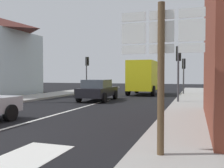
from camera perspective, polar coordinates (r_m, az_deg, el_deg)
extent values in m
plane|color=black|center=(16.65, -2.64, -4.13)|extent=(80.00, 80.00, 0.00)
cube|color=#9E9B96|center=(13.57, 18.74, -5.29)|extent=(2.93, 44.00, 0.14)
cube|color=#9E9B96|center=(18.08, -23.25, -3.58)|extent=(2.93, 44.00, 0.14)
cube|color=silver|center=(13.02, -8.97, -5.80)|extent=(0.16, 12.00, 0.01)
cube|color=silver|center=(5.87, -18.80, -15.37)|extent=(1.20, 2.20, 0.01)
cube|color=silver|center=(28.49, -21.95, -1.07)|extent=(5.33, 1.20, 0.70)
cylinder|color=black|center=(10.50, -21.79, -6.03)|extent=(0.22, 0.64, 0.64)
cube|color=black|center=(17.80, -3.14, -1.74)|extent=(1.93, 4.27, 0.60)
cube|color=#47515B|center=(17.54, -3.41, 0.09)|extent=(1.64, 2.17, 0.55)
cylinder|color=black|center=(19.38, -4.29, -2.34)|extent=(0.25, 0.65, 0.64)
cylinder|color=black|center=(18.86, 0.71, -2.45)|extent=(0.25, 0.65, 0.64)
cylinder|color=black|center=(16.88, -7.44, -2.97)|extent=(0.25, 0.65, 0.64)
cylinder|color=black|center=(16.27, -1.76, -3.14)|extent=(0.25, 0.65, 0.64)
cube|color=yellow|center=(22.83, 6.88, 1.88)|extent=(2.22, 3.71, 2.60)
cube|color=yellow|center=(25.29, 8.03, 1.19)|extent=(2.10, 1.31, 2.00)
cube|color=#47515B|center=(25.34, 8.05, 3.00)|extent=(1.76, 0.11, 0.70)
cylinder|color=black|center=(25.50, 5.56, -1.04)|extent=(0.28, 0.90, 0.90)
cylinder|color=black|center=(25.09, 10.47, -1.11)|extent=(0.28, 0.90, 0.90)
cylinder|color=black|center=(22.20, 3.59, -1.47)|extent=(0.28, 0.90, 0.90)
cylinder|color=black|center=(21.74, 9.20, -1.56)|extent=(0.28, 0.90, 0.90)
cylinder|color=brown|center=(5.19, 10.90, 0.32)|extent=(0.14, 0.14, 3.20)
cube|color=white|center=(5.49, 4.84, 14.75)|extent=(0.50, 0.03, 0.18)
cube|color=black|center=(5.50, 4.88, 14.70)|extent=(0.43, 0.01, 0.13)
cube|color=white|center=(5.42, 4.83, 11.24)|extent=(0.50, 0.03, 0.42)
cube|color=black|center=(5.44, 4.87, 11.21)|extent=(0.43, 0.01, 0.32)
cube|color=white|center=(5.37, 4.82, 7.66)|extent=(0.50, 0.03, 0.18)
cube|color=black|center=(5.39, 4.86, 7.64)|extent=(0.43, 0.01, 0.13)
cube|color=white|center=(5.38, 11.06, 14.97)|extent=(0.50, 0.03, 0.18)
cube|color=black|center=(5.40, 11.09, 14.92)|extent=(0.43, 0.01, 0.13)
cube|color=white|center=(5.32, 11.04, 11.40)|extent=(0.50, 0.03, 0.42)
cube|color=black|center=(5.33, 11.07, 11.36)|extent=(0.43, 0.01, 0.32)
cube|color=white|center=(5.27, 11.02, 7.75)|extent=(0.50, 0.03, 0.18)
cube|color=black|center=(5.29, 11.04, 7.73)|extent=(0.43, 0.01, 0.13)
cube|color=white|center=(5.34, 17.46, 15.02)|extent=(0.50, 0.03, 0.18)
cube|color=black|center=(5.36, 17.47, 14.97)|extent=(0.43, 0.01, 0.13)
cube|color=white|center=(5.28, 17.43, 11.42)|extent=(0.50, 0.03, 0.42)
cube|color=black|center=(5.29, 17.43, 11.39)|extent=(0.43, 0.01, 0.32)
cube|color=white|center=(5.23, 17.39, 7.75)|extent=(0.50, 0.03, 0.18)
cube|color=black|center=(5.25, 17.40, 7.72)|extent=(0.43, 0.01, 0.13)
cylinder|color=#47474C|center=(26.50, -5.75, 2.09)|extent=(0.12, 0.12, 3.70)
cube|color=black|center=(26.73, -5.58, 5.08)|extent=(0.30, 0.28, 0.90)
sphere|color=red|center=(26.87, -5.46, 5.64)|extent=(0.18, 0.18, 0.18)
sphere|color=#3C2303|center=(26.86, -5.46, 5.05)|extent=(0.18, 0.18, 0.18)
sphere|color=black|center=(26.84, -5.46, 4.45)|extent=(0.18, 0.18, 0.18)
cylinder|color=#47474C|center=(23.42, 15.74, 1.53)|extent=(0.12, 0.12, 3.26)
cube|color=black|center=(23.65, 15.78, 4.40)|extent=(0.30, 0.28, 0.90)
sphere|color=red|center=(23.80, 15.80, 5.03)|extent=(0.18, 0.18, 0.18)
sphere|color=#3C2303|center=(23.79, 15.80, 4.36)|extent=(0.18, 0.18, 0.18)
sphere|color=black|center=(23.78, 15.79, 3.69)|extent=(0.18, 0.18, 0.18)
cylinder|color=#47474C|center=(16.21, 14.61, 1.96)|extent=(0.12, 0.12, 3.56)
cube|color=black|center=(16.47, 14.69, 6.59)|extent=(0.30, 0.28, 0.90)
sphere|color=red|center=(16.64, 14.73, 7.48)|extent=(0.18, 0.18, 0.18)
sphere|color=#3C2303|center=(16.61, 14.72, 6.52)|extent=(0.18, 0.18, 0.18)
sphere|color=black|center=(16.59, 14.71, 5.56)|extent=(0.18, 0.18, 0.18)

